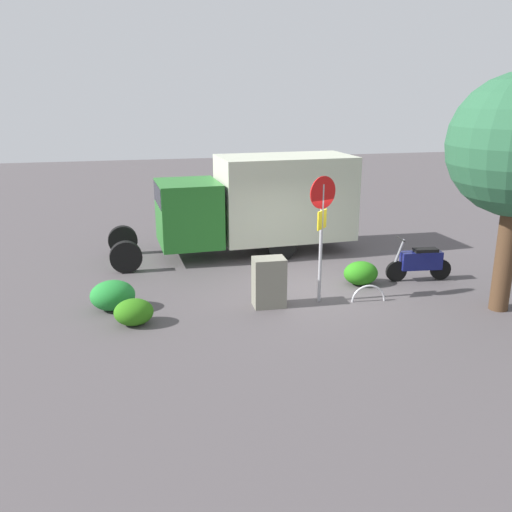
# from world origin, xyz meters

# --- Properties ---
(ground_plane) EXTENTS (60.00, 60.00, 0.00)m
(ground_plane) POSITION_xyz_m (0.00, 0.00, 0.00)
(ground_plane) COLOR #4D484A
(box_truck_near) EXTENTS (7.60, 2.52, 3.02)m
(box_truck_near) POSITION_xyz_m (0.49, -3.63, 1.65)
(box_truck_near) COLOR black
(box_truck_near) RESTS_ON ground
(motorcycle) EXTENTS (1.81, 0.55, 1.20)m
(motorcycle) POSITION_xyz_m (-3.19, 0.00, 0.52)
(motorcycle) COLOR black
(motorcycle) RESTS_ON ground
(stop_sign) EXTENTS (0.71, 0.33, 3.06)m
(stop_sign) POSITION_xyz_m (-0.02, 0.89, 2.04)
(stop_sign) COLOR #9E9EA3
(stop_sign) RESTS_ON ground
(utility_cabinet) EXTENTS (0.76, 0.55, 1.19)m
(utility_cabinet) POSITION_xyz_m (1.24, 0.89, 0.59)
(utility_cabinet) COLOR gray
(utility_cabinet) RESTS_ON ground
(bike_rack_hoop) EXTENTS (0.85, 0.15, 0.85)m
(bike_rack_hoop) POSITION_xyz_m (-1.20, 1.15, 0.00)
(bike_rack_hoop) COLOR #B7B7BC
(bike_rack_hoop) RESTS_ON ground
(shrub_near_sign) EXTENTS (0.86, 0.70, 0.59)m
(shrub_near_sign) POSITION_xyz_m (4.38, 1.30, 0.29)
(shrub_near_sign) COLOR #2D7115
(shrub_near_sign) RESTS_ON ground
(shrub_mid_verge) EXTENTS (0.92, 0.75, 0.62)m
(shrub_mid_verge) POSITION_xyz_m (-1.50, -0.04, 0.31)
(shrub_mid_verge) COLOR #277716
(shrub_mid_verge) RESTS_ON ground
(shrub_by_tree) EXTENTS (1.04, 0.85, 0.71)m
(shrub_by_tree) POSITION_xyz_m (4.84, 0.30, 0.35)
(shrub_by_tree) COLOR #217F30
(shrub_by_tree) RESTS_ON ground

